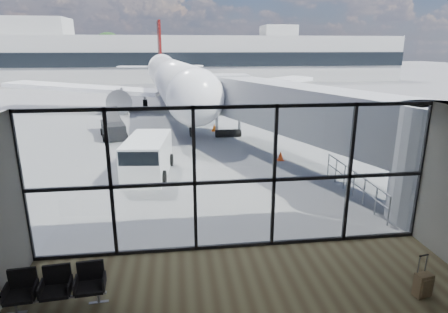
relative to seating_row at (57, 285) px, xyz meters
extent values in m
plane|color=slate|center=(4.67, 42.17, -0.56)|extent=(220.00, 220.00, 0.00)
cube|color=silver|center=(4.67, -1.83, 3.94)|extent=(12.00, 8.00, 0.02)
cube|color=white|center=(4.67, 2.17, 1.69)|extent=(12.00, 0.04, 4.50)
cube|color=black|center=(4.67, 2.17, -0.50)|extent=(12.00, 0.12, 0.10)
cube|color=black|center=(4.67, 2.17, 1.64)|extent=(12.00, 0.12, 0.10)
cube|color=black|center=(4.67, 2.17, 3.88)|extent=(12.00, 0.12, 0.10)
cube|color=black|center=(-1.33, 2.17, 1.69)|extent=(0.10, 0.12, 4.50)
cube|color=black|center=(1.07, 2.17, 1.69)|extent=(0.10, 0.12, 4.50)
cube|color=black|center=(3.47, 2.17, 1.69)|extent=(0.10, 0.12, 4.50)
cube|color=black|center=(5.87, 2.17, 1.69)|extent=(0.10, 0.12, 4.50)
cube|color=black|center=(8.27, 2.17, 1.69)|extent=(0.10, 0.12, 4.50)
cube|color=black|center=(10.67, 2.17, 1.69)|extent=(0.10, 0.12, 4.50)
cylinder|color=#95969A|center=(11.87, 3.17, 1.54)|extent=(2.80, 2.80, 4.20)
cube|color=#95969A|center=(9.22, 10.17, 2.44)|extent=(7.45, 14.81, 2.40)
cube|color=#95969A|center=(6.57, 17.17, 2.44)|extent=(2.60, 2.20, 2.60)
cylinder|color=gray|center=(5.77, 17.17, 0.34)|extent=(0.20, 0.20, 1.80)
cylinder|color=gray|center=(7.37, 17.17, 0.34)|extent=(0.20, 0.20, 1.80)
cylinder|color=black|center=(6.57, 17.17, -0.31)|extent=(1.80, 0.56, 0.56)
cylinder|color=gray|center=(10.27, 2.97, -0.01)|extent=(0.06, 0.06, 1.10)
cylinder|color=gray|center=(10.27, 3.87, -0.01)|extent=(0.06, 0.06, 1.10)
cylinder|color=gray|center=(10.27, 4.77, -0.01)|extent=(0.06, 0.06, 1.10)
cylinder|color=gray|center=(10.27, 5.67, -0.01)|extent=(0.06, 0.06, 1.10)
cylinder|color=gray|center=(10.27, 6.57, -0.01)|extent=(0.06, 0.06, 1.10)
cylinder|color=gray|center=(10.27, 7.47, -0.01)|extent=(0.06, 0.06, 1.10)
cylinder|color=gray|center=(10.27, 8.37, -0.01)|extent=(0.06, 0.06, 1.10)
cylinder|color=gray|center=(10.27, 5.67, 0.52)|extent=(0.06, 5.40, 0.06)
cylinder|color=gray|center=(10.27, 5.67, 0.04)|extent=(0.06, 5.40, 0.06)
cube|color=beige|center=(4.67, 64.17, 3.44)|extent=(80.00, 12.00, 8.00)
cube|color=black|center=(4.67, 58.07, 3.44)|extent=(80.00, 0.20, 2.40)
cube|color=beige|center=(-20.33, 64.17, 8.94)|extent=(10.00, 8.00, 3.00)
cube|color=beige|center=(22.67, 64.17, 8.44)|extent=(6.00, 6.00, 2.00)
cylinder|color=#382619|center=(-28.33, 74.17, 1.15)|extent=(0.50, 0.50, 3.42)
sphere|color=black|center=(-28.33, 74.17, 5.33)|extent=(6.27, 6.27, 6.27)
cylinder|color=#382619|center=(-22.33, 74.17, 0.79)|extent=(0.50, 0.50, 2.70)
sphere|color=black|center=(-22.33, 74.17, 4.09)|extent=(4.95, 4.95, 4.95)
cylinder|color=#382619|center=(-16.33, 74.17, 0.97)|extent=(0.50, 0.50, 3.06)
sphere|color=black|center=(-16.33, 74.17, 4.71)|extent=(5.61, 5.61, 5.61)
cylinder|color=#382619|center=(-10.33, 74.17, 1.15)|extent=(0.50, 0.50, 3.42)
sphere|color=black|center=(-10.33, 74.17, 5.33)|extent=(6.27, 6.27, 6.27)
cube|color=gray|center=(0.01, -0.12, -0.30)|extent=(2.28, 0.27, 0.04)
cube|color=black|center=(-0.76, -0.19, -0.10)|extent=(0.69, 0.65, 0.08)
cube|color=black|center=(-0.79, 0.10, 0.17)|extent=(0.65, 0.13, 0.57)
cube|color=black|center=(0.01, -0.12, -0.10)|extent=(0.69, 0.65, 0.08)
cube|color=black|center=(-0.01, 0.16, 0.17)|extent=(0.65, 0.13, 0.57)
cube|color=black|center=(0.78, -0.06, -0.10)|extent=(0.69, 0.65, 0.08)
cube|color=black|center=(0.76, 0.23, 0.17)|extent=(0.65, 0.13, 0.57)
cylinder|color=gray|center=(-0.92, -0.20, -0.43)|extent=(0.06, 0.06, 0.26)
cylinder|color=gray|center=(0.94, -0.05, -0.43)|extent=(0.06, 0.06, 0.26)
cube|color=brown|center=(8.99, -0.83, -0.23)|extent=(0.45, 0.32, 0.61)
cube|color=brown|center=(9.02, -0.97, -0.23)|extent=(0.34, 0.11, 0.45)
cylinder|color=gray|center=(8.86, -0.74, 0.29)|extent=(0.03, 0.03, 0.51)
cylinder|color=gray|center=(9.08, -0.70, 0.29)|extent=(0.03, 0.03, 0.51)
cube|color=black|center=(8.97, -0.72, 0.54)|extent=(0.27, 0.08, 0.02)
cylinder|color=black|center=(8.86, -0.74, -0.53)|extent=(0.05, 0.07, 0.07)
cylinder|color=black|center=(9.08, -0.70, -0.53)|extent=(0.05, 0.07, 0.07)
cylinder|color=white|center=(2.73, 30.49, 2.46)|extent=(6.71, 30.39, 3.72)
sphere|color=white|center=(4.23, 15.49, 2.46)|extent=(3.72, 3.72, 3.72)
cone|color=white|center=(0.97, 48.00, 2.76)|extent=(4.30, 6.37, 3.72)
cube|color=black|center=(4.17, 16.09, 2.96)|extent=(2.32, 1.42, 0.50)
cube|color=white|center=(-5.88, 30.64, 1.60)|extent=(15.47, 6.55, 1.19)
cylinder|color=black|center=(-2.37, 28.97, 0.60)|extent=(2.44, 3.61, 2.11)
cube|color=white|center=(-2.18, 47.18, 2.86)|extent=(5.70, 2.40, 0.18)
cube|color=white|center=(11.13, 32.35, 1.60)|extent=(15.18, 9.20, 1.19)
cylinder|color=black|center=(8.03, 30.02, 0.60)|extent=(2.44, 3.61, 2.11)
cube|color=white|center=(4.23, 47.82, 2.86)|extent=(5.82, 3.41, 0.18)
cube|color=#520C0B|center=(0.97, 48.00, 6.08)|extent=(0.68, 3.83, 6.03)
cylinder|color=gray|center=(4.03, 17.49, 0.14)|extent=(0.20, 0.20, 1.41)
cylinder|color=black|center=(4.03, 17.49, -0.21)|extent=(0.32, 0.73, 0.70)
cylinder|color=black|center=(-0.12, 30.71, -0.11)|extent=(0.55, 1.01, 0.97)
cylinder|color=black|center=(5.48, 31.28, -0.11)|extent=(0.55, 1.01, 0.97)
cube|color=white|center=(1.54, 9.66, 0.36)|extent=(2.31, 4.43, 1.85)
cube|color=black|center=(1.37, 8.10, 0.87)|extent=(1.87, 1.30, 0.65)
cylinder|color=black|center=(0.47, 8.39, -0.24)|extent=(0.30, 0.67, 0.65)
cylinder|color=black|center=(2.30, 8.18, -0.24)|extent=(0.30, 0.67, 0.65)
cylinder|color=black|center=(0.78, 11.14, -0.24)|extent=(0.30, 0.67, 0.65)
cylinder|color=black|center=(2.61, 10.94, -0.24)|extent=(0.30, 0.67, 0.65)
cube|color=black|center=(-1.37, 17.91, 0.00)|extent=(2.11, 3.29, 1.01)
cube|color=black|center=(-1.66, 19.09, 0.76)|extent=(1.79, 2.75, 1.04)
cylinder|color=black|center=(-1.81, 16.76, -0.31)|extent=(0.32, 0.54, 0.51)
cylinder|color=black|center=(-0.43, 17.10, -0.31)|extent=(0.32, 0.54, 0.51)
cylinder|color=black|center=(-2.30, 18.72, -0.31)|extent=(0.32, 0.54, 0.51)
cylinder|color=black|center=(-0.92, 19.07, -0.31)|extent=(0.32, 0.54, 0.51)
cube|color=#FF460D|center=(2.22, 16.67, -0.54)|extent=(0.44, 0.44, 0.03)
cone|color=#FF460D|center=(2.22, 16.67, -0.25)|extent=(0.42, 0.42, 0.63)
cube|color=#E33D0B|center=(8.67, 11.17, -0.55)|extent=(0.38, 0.38, 0.03)
cone|color=#E33D0B|center=(8.67, 11.17, -0.29)|extent=(0.36, 0.36, 0.54)
cube|color=#E55F0C|center=(5.79, 19.17, -0.54)|extent=(0.42, 0.42, 0.03)
cone|color=#E55F0C|center=(5.79, 19.17, -0.26)|extent=(0.40, 0.40, 0.59)
camera|label=1|loc=(3.01, -8.22, 5.50)|focal=30.00mm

